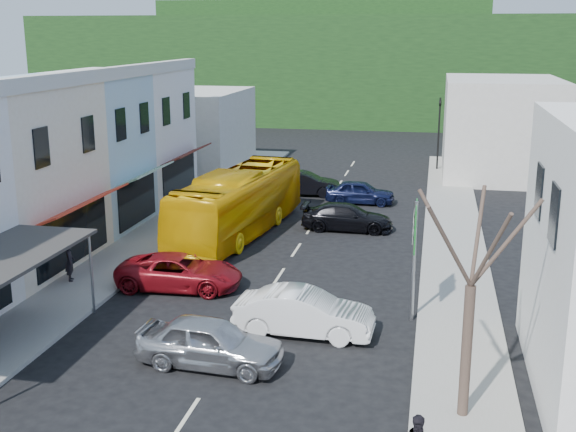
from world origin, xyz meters
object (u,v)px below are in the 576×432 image
object	(u,v)px
car_white	(304,315)
car_silver	(210,345)
bus	(239,205)
traffic_signal	(439,135)
pedestrian_left	(70,261)
direction_sign	(414,262)
street_tree	(471,286)
car_red	(180,272)

from	to	relation	value
car_white	car_silver	bearing A→B (deg)	142.65
car_white	bus	bearing A→B (deg)	27.22
bus	traffic_signal	distance (m)	22.58
car_silver	pedestrian_left	bearing A→B (deg)	56.46
pedestrian_left	traffic_signal	size ratio (longest dim) A/B	0.31
car_silver	car_white	world-z (taller)	same
direction_sign	traffic_signal	bearing A→B (deg)	87.87
car_white	direction_sign	distance (m)	4.45
pedestrian_left	direction_sign	bearing A→B (deg)	-118.24
car_silver	street_tree	bearing A→B (deg)	-98.75
car_white	traffic_signal	distance (m)	32.51
bus	car_red	size ratio (longest dim) A/B	2.52
bus	pedestrian_left	world-z (taller)	bus
bus	traffic_signal	xyz separation A→B (m)	(10.06, 20.18, 1.21)
direction_sign	street_tree	distance (m)	7.15
car_silver	street_tree	xyz separation A→B (m)	(7.72, -1.74, 3.15)
car_red	bus	bearing A→B (deg)	-4.27
direction_sign	street_tree	world-z (taller)	street_tree
car_red	pedestrian_left	world-z (taller)	pedestrian_left
car_white	direction_sign	xyz separation A→B (m)	(3.64, 2.04, 1.53)
pedestrian_left	direction_sign	size ratio (longest dim) A/B	0.38
bus	pedestrian_left	bearing A→B (deg)	-111.90
car_white	street_tree	world-z (taller)	street_tree
car_silver	car_red	world-z (taller)	same
bus	street_tree	xyz separation A→B (m)	(10.87, -16.69, 2.30)
car_silver	traffic_signal	xyz separation A→B (m)	(6.91, 35.13, 2.06)
street_tree	traffic_signal	distance (m)	36.89
bus	pedestrian_left	distance (m)	10.07
car_silver	pedestrian_left	size ratio (longest dim) A/B	2.59
street_tree	car_red	bearing A→B (deg)	143.19
car_red	street_tree	world-z (taller)	street_tree
pedestrian_left	traffic_signal	xyz separation A→B (m)	(14.94, 28.97, 1.76)
pedestrian_left	car_white	bearing A→B (deg)	-130.49
direction_sign	traffic_signal	distance (m)	30.11
traffic_signal	car_silver	bearing A→B (deg)	83.29
pedestrian_left	car_red	bearing A→B (deg)	-108.92
car_white	street_tree	distance (m)	7.74
bus	direction_sign	world-z (taller)	direction_sign
pedestrian_left	traffic_signal	distance (m)	32.64
car_silver	direction_sign	xyz separation A→B (m)	(6.11, 5.04, 1.53)
pedestrian_left	bus	bearing A→B (deg)	-52.74
pedestrian_left	direction_sign	xyz separation A→B (m)	(14.14, -1.12, 1.23)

